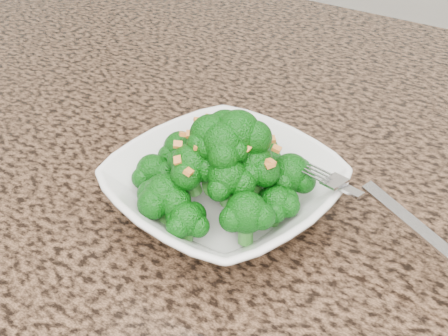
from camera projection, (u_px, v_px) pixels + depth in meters
The scene contains 5 objects.
granite_counter at pixel (339, 236), 0.53m from camera, with size 1.64×1.04×0.03m, color brown.
bowl at pixel (224, 190), 0.52m from camera, with size 0.20×0.20×0.05m, color white.
broccoli_pile at pixel (224, 137), 0.49m from camera, with size 0.18×0.18×0.07m, color #095209, non-canonical shape.
garlic_topping at pixel (224, 100), 0.46m from camera, with size 0.11×0.11×0.01m, color orange, non-canonical shape.
fork at pixel (356, 193), 0.47m from camera, with size 0.17×0.03×0.01m, color silver, non-canonical shape.
Camera 1 is at (0.12, -0.09, 1.25)m, focal length 45.00 mm.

